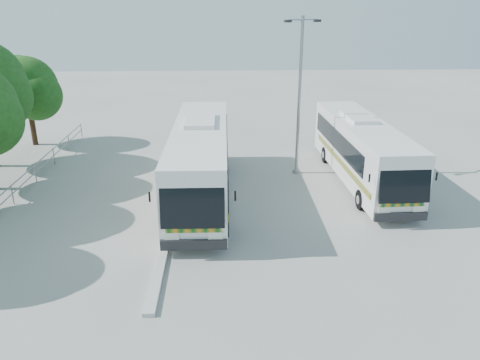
{
  "coord_description": "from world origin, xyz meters",
  "views": [
    {
      "loc": [
        0.03,
        -18.08,
        9.11
      ],
      "look_at": [
        0.83,
        1.12,
        1.8
      ],
      "focal_mm": 35.0,
      "sensor_mm": 36.0,
      "label": 1
    }
  ],
  "objects_px": {
    "coach_main": "(200,159)",
    "coach_adjacent": "(362,150)",
    "lamppost": "(300,91)",
    "tree_far_e": "(28,88)"
  },
  "relations": [
    {
      "from": "coach_adjacent",
      "to": "lamppost",
      "type": "bearing_deg",
      "value": 154.82
    },
    {
      "from": "coach_main",
      "to": "coach_adjacent",
      "type": "distance_m",
      "value": 8.68
    },
    {
      "from": "coach_main",
      "to": "lamppost",
      "type": "height_order",
      "value": "lamppost"
    },
    {
      "from": "lamppost",
      "to": "coach_adjacent",
      "type": "bearing_deg",
      "value": -42.77
    },
    {
      "from": "coach_main",
      "to": "coach_adjacent",
      "type": "relative_size",
      "value": 1.08
    },
    {
      "from": "tree_far_e",
      "to": "coach_adjacent",
      "type": "bearing_deg",
      "value": -21.2
    },
    {
      "from": "lamppost",
      "to": "tree_far_e",
      "type": "bearing_deg",
      "value": 140.04
    },
    {
      "from": "coach_adjacent",
      "to": "lamppost",
      "type": "xyz_separation_m",
      "value": [
        -3.23,
        1.41,
        2.92
      ]
    },
    {
      "from": "coach_adjacent",
      "to": "lamppost",
      "type": "relative_size",
      "value": 1.38
    },
    {
      "from": "coach_main",
      "to": "coach_adjacent",
      "type": "bearing_deg",
      "value": 11.89
    }
  ]
}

